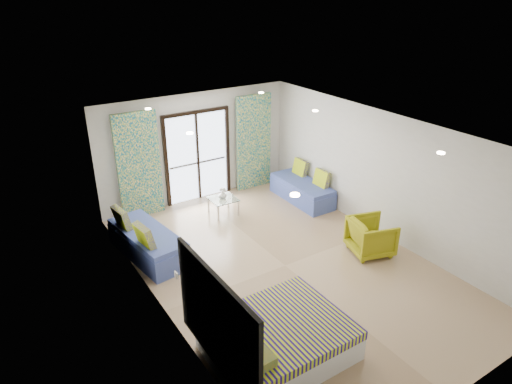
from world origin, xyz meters
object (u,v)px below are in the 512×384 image
daybed_left (147,242)px  bed (277,339)px  daybed_right (302,190)px  coffee_table (223,200)px  armchair (371,235)px

daybed_left → bed: bearing=-87.9°
daybed_right → coffee_table: bearing=169.3°
bed → coffee_table: 4.67m
daybed_right → armchair: daybed_right is taller
daybed_right → armchair: size_ratio=2.26×
bed → daybed_right: daybed_right is taller
daybed_right → armchair: 2.74m
bed → daybed_left: bearing=100.0°
coffee_table → daybed_right: bearing=-11.5°
bed → armchair: 3.46m
bed → coffee_table: size_ratio=2.82×
daybed_left → armchair: 4.52m
daybed_right → armchair: (-0.38, -2.71, 0.13)m
bed → daybed_left: size_ratio=0.94×
coffee_table → armchair: bearing=-61.8°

